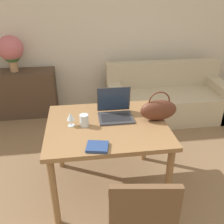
# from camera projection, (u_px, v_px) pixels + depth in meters

# --- Properties ---
(wall_back) EXTENTS (10.00, 0.06, 2.70)m
(wall_back) POSITION_uv_depth(u_px,v_px,m) (92.00, 24.00, 3.89)
(wall_back) COLOR beige
(wall_back) RESTS_ON ground_plane
(dining_table) EXTENTS (1.10, 0.92, 0.76)m
(dining_table) POSITION_uv_depth(u_px,v_px,m) (107.00, 133.00, 2.34)
(dining_table) COLOR olive
(dining_table) RESTS_ON ground_plane
(chair) EXTENTS (0.50, 0.50, 0.90)m
(chair) POSITION_uv_depth(u_px,v_px,m) (140.00, 217.00, 1.67)
(chair) COLOR brown
(chair) RESTS_ON ground_plane
(couch) EXTENTS (1.85, 0.83, 0.82)m
(couch) POSITION_uv_depth(u_px,v_px,m) (166.00, 99.00, 3.95)
(couch) COLOR #C1B293
(couch) RESTS_ON ground_plane
(sideboard) EXTENTS (1.09, 0.40, 0.73)m
(sideboard) POSITION_uv_depth(u_px,v_px,m) (21.00, 94.00, 3.95)
(sideboard) COLOR #4C3828
(sideboard) RESTS_ON ground_plane
(laptop) EXTENTS (0.33, 0.29, 0.27)m
(laptop) POSITION_uv_depth(u_px,v_px,m) (115.00, 109.00, 2.42)
(laptop) COLOR #38383D
(laptop) RESTS_ON dining_table
(drinking_glass) EXTENTS (0.08, 0.08, 0.11)m
(drinking_glass) POSITION_uv_depth(u_px,v_px,m) (84.00, 120.00, 2.24)
(drinking_glass) COLOR silver
(drinking_glass) RESTS_ON dining_table
(wine_glass) EXTENTS (0.07, 0.07, 0.13)m
(wine_glass) POSITION_uv_depth(u_px,v_px,m) (70.00, 117.00, 2.23)
(wine_glass) COLOR silver
(wine_glass) RESTS_ON dining_table
(handbag) EXTENTS (0.35, 0.13, 0.29)m
(handbag) POSITION_uv_depth(u_px,v_px,m) (159.00, 110.00, 2.32)
(handbag) COLOR #592D1E
(handbag) RESTS_ON dining_table
(flower_vase) EXTENTS (0.37, 0.37, 0.53)m
(flower_vase) POSITION_uv_depth(u_px,v_px,m) (11.00, 50.00, 3.65)
(flower_vase) COLOR tan
(flower_vase) RESTS_ON sideboard
(book) EXTENTS (0.20, 0.18, 0.02)m
(book) POSITION_uv_depth(u_px,v_px,m) (97.00, 147.00, 1.95)
(book) COLOR navy
(book) RESTS_ON dining_table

